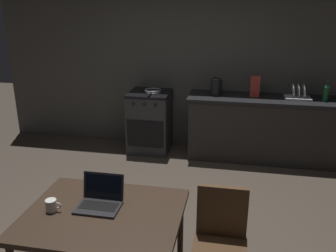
% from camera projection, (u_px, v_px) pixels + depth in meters
% --- Properties ---
extents(ground_plane, '(12.00, 12.00, 0.00)m').
position_uv_depth(ground_plane, '(147.00, 235.00, 3.58)').
color(ground_plane, '#473D33').
extents(back_wall, '(6.40, 0.10, 2.81)m').
position_uv_depth(back_wall, '(206.00, 56.00, 5.37)').
color(back_wall, '#494844').
rests_on(back_wall, ground_plane).
extents(kitchen_counter, '(2.16, 0.64, 0.91)m').
position_uv_depth(kitchen_counter, '(264.00, 128.00, 5.19)').
color(kitchen_counter, '#282623').
rests_on(kitchen_counter, ground_plane).
extents(stove_oven, '(0.60, 0.62, 0.91)m').
position_uv_depth(stove_oven, '(150.00, 121.00, 5.49)').
color(stove_oven, '#2D2D30').
rests_on(stove_oven, ground_plane).
extents(dining_table, '(1.14, 0.91, 0.73)m').
position_uv_depth(dining_table, '(104.00, 221.00, 2.67)').
color(dining_table, '#332319').
rests_on(dining_table, ground_plane).
extents(chair, '(0.40, 0.40, 0.89)m').
position_uv_depth(chair, '(220.00, 239.00, 2.70)').
color(chair, '#4C331E').
rests_on(chair, ground_plane).
extents(laptop, '(0.32, 0.27, 0.22)m').
position_uv_depth(laptop, '(100.00, 201.00, 2.72)').
color(laptop, '#232326').
rests_on(laptop, dining_table).
extents(electric_kettle, '(0.17, 0.15, 0.25)m').
position_uv_depth(electric_kettle, '(216.00, 87.00, 5.13)').
color(electric_kettle, black).
rests_on(electric_kettle, kitchen_counter).
extents(bottle, '(0.07, 0.07, 0.27)m').
position_uv_depth(bottle, '(326.00, 92.00, 4.82)').
color(bottle, '#19592D').
rests_on(bottle, kitchen_counter).
extents(frying_pan, '(0.25, 0.42, 0.05)m').
position_uv_depth(frying_pan, '(153.00, 91.00, 5.30)').
color(frying_pan, gray).
rests_on(frying_pan, stove_oven).
extents(coffee_mug, '(0.12, 0.08, 0.09)m').
position_uv_depth(coffee_mug, '(51.00, 206.00, 2.65)').
color(coffee_mug, silver).
rests_on(coffee_mug, dining_table).
extents(cereal_box, '(0.13, 0.05, 0.29)m').
position_uv_depth(cereal_box, '(255.00, 86.00, 5.05)').
color(cereal_box, '#B2382D').
rests_on(cereal_box, kitchen_counter).
extents(dish_rack, '(0.34, 0.26, 0.21)m').
position_uv_depth(dish_rack, '(298.00, 96.00, 4.96)').
color(dish_rack, silver).
rests_on(dish_rack, kitchen_counter).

